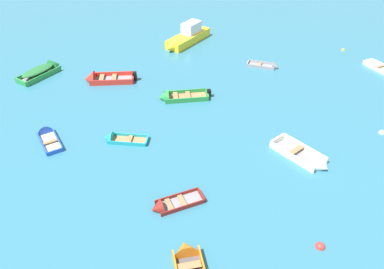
{
  "coord_description": "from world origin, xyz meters",
  "views": [
    {
      "loc": [
        4.9,
        1.61,
        14.99
      ],
      "look_at": [
        0.0,
        20.97,
        0.15
      ],
      "focal_mm": 35.17,
      "sensor_mm": 36.0,
      "label": 1
    }
  ],
  "objects_px": {
    "rowboat_white_center": "(311,160)",
    "mooring_buoy_central": "(343,50)",
    "rowboat_red_far_right": "(100,79)",
    "motor_launch_yellow_near_left": "(186,38)",
    "rowboat_green_back_row_center": "(174,97)",
    "rowboat_green_cluster_outer": "(45,70)",
    "mooring_buoy_between_boats_right": "(382,133)",
    "rowboat_maroon_midfield_right": "(166,206)",
    "rowboat_orange_near_right": "(189,264)",
    "rowboat_grey_distant_center": "(270,66)",
    "rowboat_turquoise_back_row_right": "(116,139)",
    "rowboat_blue_far_left": "(47,135)",
    "mooring_buoy_near_foreground": "(320,247)"
  },
  "relations": [
    {
      "from": "rowboat_blue_far_left",
      "to": "mooring_buoy_central",
      "type": "bearing_deg",
      "value": 43.99
    },
    {
      "from": "rowboat_orange_near_right",
      "to": "mooring_buoy_near_foreground",
      "type": "height_order",
      "value": "rowboat_orange_near_right"
    },
    {
      "from": "rowboat_grey_distant_center",
      "to": "rowboat_maroon_midfield_right",
      "type": "relative_size",
      "value": 0.99
    },
    {
      "from": "rowboat_grey_distant_center",
      "to": "mooring_buoy_between_boats_right",
      "type": "relative_size",
      "value": 6.85
    },
    {
      "from": "rowboat_green_cluster_outer",
      "to": "mooring_buoy_between_boats_right",
      "type": "distance_m",
      "value": 26.75
    },
    {
      "from": "rowboat_green_back_row_center",
      "to": "rowboat_white_center",
      "type": "relative_size",
      "value": 1.04
    },
    {
      "from": "rowboat_orange_near_right",
      "to": "rowboat_turquoise_back_row_right",
      "type": "xyz_separation_m",
      "value": [
        -6.99,
        7.95,
        -0.08
      ]
    },
    {
      "from": "rowboat_white_center",
      "to": "rowboat_maroon_midfield_right",
      "type": "distance_m",
      "value": 9.32
    },
    {
      "from": "rowboat_orange_near_right",
      "to": "rowboat_grey_distant_center",
      "type": "bearing_deg",
      "value": 84.94
    },
    {
      "from": "rowboat_turquoise_back_row_right",
      "to": "rowboat_green_back_row_center",
      "type": "bearing_deg",
      "value": 69.73
    },
    {
      "from": "rowboat_turquoise_back_row_right",
      "to": "mooring_buoy_near_foreground",
      "type": "height_order",
      "value": "rowboat_turquoise_back_row_right"
    },
    {
      "from": "rowboat_maroon_midfield_right",
      "to": "mooring_buoy_between_boats_right",
      "type": "relative_size",
      "value": 6.94
    },
    {
      "from": "rowboat_red_far_right",
      "to": "rowboat_blue_far_left",
      "type": "distance_m",
      "value": 7.88
    },
    {
      "from": "mooring_buoy_between_boats_right",
      "to": "rowboat_turquoise_back_row_right",
      "type": "bearing_deg",
      "value": -163.16
    },
    {
      "from": "rowboat_turquoise_back_row_right",
      "to": "rowboat_green_cluster_outer",
      "type": "bearing_deg",
      "value": 142.89
    },
    {
      "from": "rowboat_maroon_midfield_right",
      "to": "rowboat_turquoise_back_row_right",
      "type": "distance_m",
      "value": 6.89
    },
    {
      "from": "rowboat_grey_distant_center",
      "to": "rowboat_turquoise_back_row_right",
      "type": "xyz_separation_m",
      "value": [
        -8.85,
        -13.08,
        -0.01
      ]
    },
    {
      "from": "rowboat_green_back_row_center",
      "to": "rowboat_green_cluster_outer",
      "type": "bearing_deg",
      "value": 173.33
    },
    {
      "from": "rowboat_grey_distant_center",
      "to": "mooring_buoy_central",
      "type": "relative_size",
      "value": 8.85
    },
    {
      "from": "rowboat_green_cluster_outer",
      "to": "rowboat_turquoise_back_row_right",
      "type": "relative_size",
      "value": 1.41
    },
    {
      "from": "rowboat_green_cluster_outer",
      "to": "rowboat_green_back_row_center",
      "type": "bearing_deg",
      "value": -6.67
    },
    {
      "from": "rowboat_maroon_midfield_right",
      "to": "rowboat_blue_far_left",
      "type": "bearing_deg",
      "value": 156.87
    },
    {
      "from": "mooring_buoy_central",
      "to": "rowboat_orange_near_right",
      "type": "bearing_deg",
      "value": -107.56
    },
    {
      "from": "rowboat_orange_near_right",
      "to": "rowboat_green_cluster_outer",
      "type": "height_order",
      "value": "rowboat_green_cluster_outer"
    },
    {
      "from": "motor_launch_yellow_near_left",
      "to": "mooring_buoy_central",
      "type": "distance_m",
      "value": 15.19
    },
    {
      "from": "rowboat_white_center",
      "to": "mooring_buoy_near_foreground",
      "type": "bearing_deg",
      "value": -86.02
    },
    {
      "from": "rowboat_white_center",
      "to": "mooring_buoy_near_foreground",
      "type": "xyz_separation_m",
      "value": [
        0.43,
        -6.17,
        -0.21
      ]
    },
    {
      "from": "rowboat_green_cluster_outer",
      "to": "mooring_buoy_between_boats_right",
      "type": "relative_size",
      "value": 10.34
    },
    {
      "from": "rowboat_orange_near_right",
      "to": "motor_launch_yellow_near_left",
      "type": "relative_size",
      "value": 0.65
    },
    {
      "from": "rowboat_white_center",
      "to": "rowboat_red_far_right",
      "type": "height_order",
      "value": "rowboat_red_far_right"
    },
    {
      "from": "rowboat_green_back_row_center",
      "to": "mooring_buoy_near_foreground",
      "type": "distance_m",
      "value": 15.5
    },
    {
      "from": "rowboat_orange_near_right",
      "to": "rowboat_turquoise_back_row_right",
      "type": "distance_m",
      "value": 10.59
    },
    {
      "from": "rowboat_orange_near_right",
      "to": "rowboat_red_far_right",
      "type": "relative_size",
      "value": 0.93
    },
    {
      "from": "motor_launch_yellow_near_left",
      "to": "mooring_buoy_central",
      "type": "xyz_separation_m",
      "value": [
        15.02,
        2.15,
        -0.61
      ]
    },
    {
      "from": "rowboat_red_far_right",
      "to": "motor_launch_yellow_near_left",
      "type": "xyz_separation_m",
      "value": [
        4.83,
        9.28,
        0.4
      ]
    },
    {
      "from": "rowboat_green_cluster_outer",
      "to": "motor_launch_yellow_near_left",
      "type": "distance_m",
      "value": 13.54
    },
    {
      "from": "rowboat_green_cluster_outer",
      "to": "rowboat_blue_far_left",
      "type": "bearing_deg",
      "value": -57.98
    },
    {
      "from": "rowboat_white_center",
      "to": "mooring_buoy_central",
      "type": "xyz_separation_m",
      "value": [
        3.01,
        17.77,
        -0.21
      ]
    },
    {
      "from": "mooring_buoy_between_boats_right",
      "to": "motor_launch_yellow_near_left",
      "type": "bearing_deg",
      "value": 145.9
    },
    {
      "from": "rowboat_orange_near_right",
      "to": "rowboat_red_far_right",
      "type": "distance_m",
      "value": 18.95
    },
    {
      "from": "rowboat_green_back_row_center",
      "to": "mooring_buoy_central",
      "type": "xyz_separation_m",
      "value": [
        13.19,
        12.64,
        -0.18
      ]
    },
    {
      "from": "rowboat_green_cluster_outer",
      "to": "mooring_buoy_near_foreground",
      "type": "distance_m",
      "value": 25.79
    },
    {
      "from": "mooring_buoy_between_boats_right",
      "to": "mooring_buoy_near_foreground",
      "type": "distance_m",
      "value": 11.33
    },
    {
      "from": "rowboat_green_back_row_center",
      "to": "rowboat_white_center",
      "type": "height_order",
      "value": "rowboat_white_center"
    },
    {
      "from": "rowboat_green_back_row_center",
      "to": "mooring_buoy_central",
      "type": "bearing_deg",
      "value": 43.78
    },
    {
      "from": "rowboat_blue_far_left",
      "to": "rowboat_red_far_right",
      "type": "bearing_deg",
      "value": 88.9
    },
    {
      "from": "rowboat_green_cluster_outer",
      "to": "rowboat_turquoise_back_row_right",
      "type": "bearing_deg",
      "value": -37.11
    },
    {
      "from": "rowboat_grey_distant_center",
      "to": "rowboat_green_cluster_outer",
      "type": "bearing_deg",
      "value": -162.68
    },
    {
      "from": "rowboat_red_far_right",
      "to": "rowboat_turquoise_back_row_right",
      "type": "height_order",
      "value": "rowboat_red_far_right"
    },
    {
      "from": "rowboat_green_back_row_center",
      "to": "mooring_buoy_between_boats_right",
      "type": "distance_m",
      "value": 14.84
    }
  ]
}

